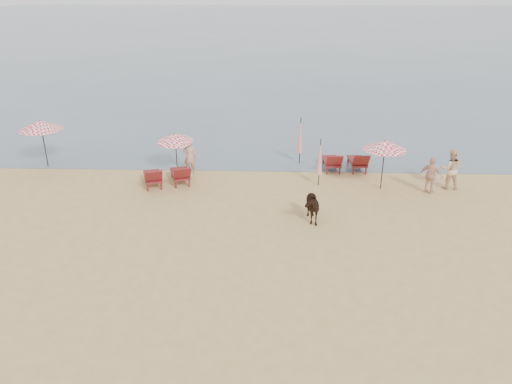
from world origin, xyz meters
TOP-DOWN VIEW (x-y plane):
  - ground at (0.00, 0.00)m, footprint 120.00×120.00m
  - sea at (0.00, 80.00)m, footprint 160.00×140.00m
  - lounger_cluster_left at (-4.14, 8.14)m, footprint 2.47×2.42m
  - lounger_cluster_right at (4.16, 10.23)m, footprint 2.08×2.01m
  - umbrella_open_left_a at (-10.59, 10.33)m, footprint 2.09×2.09m
  - umbrella_open_left_b at (-3.93, 9.54)m, footprint 1.66×1.69m
  - umbrella_open_right at (5.48, 8.07)m, footprint 1.88×1.88m
  - umbrella_closed_left at (1.99, 11.21)m, footprint 0.29×0.29m
  - umbrella_closed_right at (2.73, 8.39)m, footprint 0.27×0.27m
  - cow at (2.07, 4.84)m, footprint 0.94×1.64m
  - beachgoer_left at (-3.33, 9.67)m, footprint 0.68×0.51m
  - beachgoer_right_a at (8.49, 8.23)m, footprint 0.95×0.77m
  - beachgoer_right_b at (7.50, 7.65)m, footprint 1.04×0.84m

SIDE VIEW (x-z plane):
  - ground at x=0.00m, z-range 0.00..0.00m
  - sea at x=0.00m, z-range -0.03..0.03m
  - lounger_cluster_left at x=-4.14m, z-range 0.14..0.85m
  - lounger_cluster_right at x=4.16m, z-range 0.14..0.86m
  - cow at x=2.07m, z-range 0.00..1.30m
  - beachgoer_right_b at x=7.50m, z-range 0.00..1.66m
  - beachgoer_left at x=-3.33m, z-range 0.00..1.70m
  - beachgoer_right_a at x=8.49m, z-range 0.00..1.85m
  - umbrella_closed_right at x=2.73m, z-range 0.25..2.44m
  - umbrella_closed_left at x=1.99m, z-range 0.28..2.68m
  - umbrella_open_left_b at x=-3.93m, z-range 0.77..2.88m
  - umbrella_open_right at x=5.48m, z-range 0.92..3.20m
  - umbrella_open_left_a at x=-10.59m, z-range 0.95..3.33m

